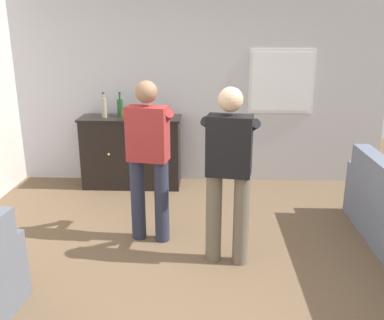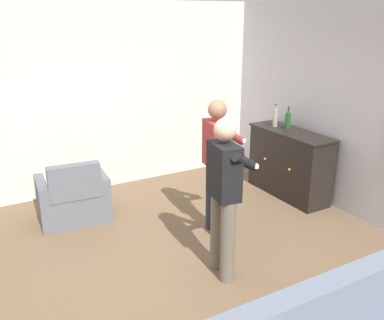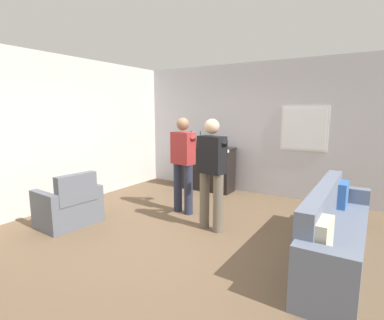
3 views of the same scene
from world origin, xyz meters
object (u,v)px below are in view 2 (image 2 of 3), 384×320
at_px(bottle_liquor_amber, 275,117).
at_px(person_standing_left, 217,162).
at_px(armchair, 74,200).
at_px(bottle_wine_green, 288,121).
at_px(sideboard_cabinet, 289,163).
at_px(person_standing_right, 225,191).

distance_m(bottle_liquor_amber, person_standing_left, 1.77).
height_order(armchair, bottle_wine_green, bottle_wine_green).
bearing_deg(armchair, bottle_wine_green, 78.91).
xyz_separation_m(sideboard_cabinet, bottle_liquor_amber, (-0.35, -0.02, 0.63)).
bearing_deg(bottle_wine_green, person_standing_right, -55.72).
xyz_separation_m(sideboard_cabinet, person_standing_left, (0.47, -1.58, 0.44)).
xyz_separation_m(sideboard_cabinet, bottle_wine_green, (-0.14, 0.04, 0.62)).
height_order(sideboard_cabinet, person_standing_right, person_standing_right).
relative_size(sideboard_cabinet, person_standing_left, 0.82).
height_order(sideboard_cabinet, bottle_liquor_amber, bottle_liquor_amber).
height_order(person_standing_left, person_standing_right, same).
bearing_deg(armchair, person_standing_right, 27.10).
distance_m(armchair, sideboard_cabinet, 3.12).
xyz_separation_m(armchair, sideboard_cabinet, (0.74, 3.03, 0.21)).
relative_size(armchair, bottle_liquor_amber, 2.76).
xyz_separation_m(bottle_liquor_amber, person_standing_right, (1.60, -1.98, -0.20)).
relative_size(armchair, sideboard_cabinet, 0.67).
bearing_deg(person_standing_right, sideboard_cabinet, 122.13).
bearing_deg(armchair, sideboard_cabinet, 76.27).
distance_m(sideboard_cabinet, bottle_wine_green, 0.64).
xyz_separation_m(bottle_liquor_amber, person_standing_left, (0.81, -1.56, -0.20)).
bearing_deg(sideboard_cabinet, bottle_wine_green, 161.99).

